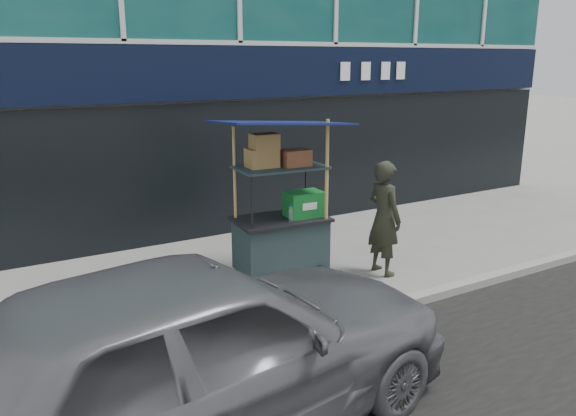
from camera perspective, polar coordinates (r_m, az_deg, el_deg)
ground at (r=7.53m, az=8.70°, el=-9.90°), size 80.00×80.00×0.00m
curb at (r=7.36m, az=9.70°, el=-10.02°), size 80.00×0.18×0.12m
vendor_cart at (r=8.09m, az=-0.62°, el=-1.60°), size 1.84×1.37×2.39m
vendor_man at (r=8.40m, az=9.74°, el=-1.01°), size 0.44×0.65×1.72m
parked_car at (r=4.78m, az=-9.75°, el=-14.23°), size 5.11×2.68×1.66m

